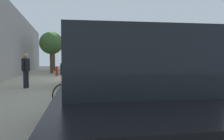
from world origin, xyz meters
The scene contains 16 objects.
ground centered at (0.00, 0.00, 0.00)m, with size 70.87×70.87×0.00m, color #343434.
sidewalk centered at (3.86, 0.00, 0.07)m, with size 3.63×44.29×0.13m, color #AEA78D.
curb_edge centered at (1.97, 0.00, 0.07)m, with size 0.16×44.29×0.13m, color gray.
lane_stripe_centre centered at (-3.10, -0.05, 0.00)m, with size 0.14×44.20×0.01m.
lane_stripe_bike_edge centered at (0.50, 0.00, 0.00)m, with size 0.12×44.29×0.01m, color white.
building_facade centered at (5.93, 0.00, 2.95)m, with size 0.50×44.29×5.89m, color #9F9795.
parked_suv_silver_nearest centered at (0.88, -13.28, 1.03)m, with size 2.04×4.74×1.99m.
parked_sedan_dark_blue_second centered at (0.78, -5.16, 0.75)m, with size 2.00×4.48×1.52m.
parked_sedan_tan_mid centered at (0.97, 4.89, 0.75)m, with size 1.93×4.45×1.52m.
parked_pickup_black_far centered at (1.01, 13.43, 0.90)m, with size 2.29×5.41×1.95m.
bicycle_at_curb centered at (1.51, 9.04, 0.39)m, with size 1.62×0.80×0.79m.
cyclist_with_backpack centered at (1.72, 8.60, 1.11)m, with size 0.53×0.55×1.80m.
street_tree_near_cyclist centered at (3.01, -12.14, 3.52)m, with size 2.79×2.79×4.51m.
street_tree_mid_block centered at (3.01, -6.91, 3.22)m, with size 2.43×2.43×4.27m.
pedestrian_on_phone centered at (3.73, 5.31, 1.12)m, with size 0.37×0.57×1.73m.
fire_hydrant centered at (2.40, -2.56, 0.56)m, with size 0.22×0.22×0.84m.
Camera 1 is at (1.97, 17.11, 1.58)m, focal length 35.79 mm.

